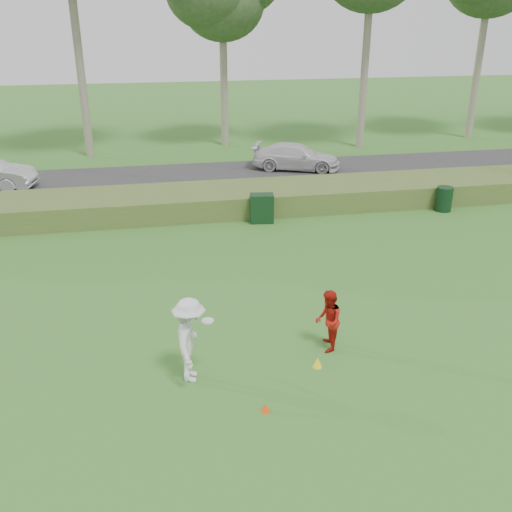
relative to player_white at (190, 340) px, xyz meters
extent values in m
plane|color=#2D6A23|center=(2.17, -0.39, -0.99)|extent=(120.00, 120.00, 0.00)
cube|color=#466026|center=(2.17, 11.61, -0.54)|extent=(80.00, 3.00, 0.90)
cube|color=#2D2D2D|center=(2.17, 16.61, -0.96)|extent=(80.00, 6.00, 0.06)
cylinder|color=gray|center=(-3.83, 22.61, 6.76)|extent=(0.44, 0.44, 15.50)
cylinder|color=gray|center=(4.17, 24.11, 4.76)|extent=(0.44, 0.44, 11.50)
cylinder|color=gray|center=(12.17, 22.11, 6.01)|extent=(0.44, 0.44, 14.00)
cylinder|color=gray|center=(20.17, 23.41, 5.76)|extent=(0.44, 0.44, 13.50)
imported|color=silver|center=(0.00, 0.00, 0.00)|extent=(0.96, 1.39, 1.98)
cylinder|color=white|center=(0.40, 0.00, 0.44)|extent=(0.27, 0.27, 0.03)
imported|color=#AF160F|center=(3.35, 0.60, -0.22)|extent=(0.75, 0.87, 1.55)
cone|color=#FD4C0D|center=(1.39, -1.46, -0.89)|extent=(0.19, 0.19, 0.21)
cone|color=yellow|center=(2.91, -0.11, -0.87)|extent=(0.23, 0.23, 0.25)
cube|color=black|center=(3.60, 9.88, -0.43)|extent=(0.96, 0.66, 1.13)
cylinder|color=black|center=(11.26, 9.83, -0.49)|extent=(0.86, 0.86, 1.01)
imported|color=silver|center=(6.93, 17.37, -0.28)|extent=(4.83, 3.27, 1.30)
camera|label=1|loc=(-0.61, -10.81, 6.61)|focal=40.00mm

